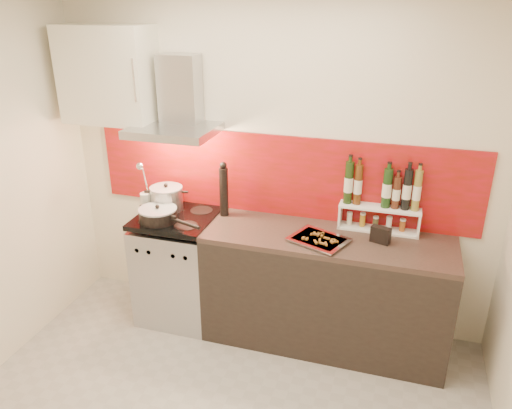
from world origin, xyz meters
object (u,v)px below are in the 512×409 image
(pepper_mill, at_px, (224,190))
(stock_pot, at_px, (167,198))
(saute_pan, at_px, (159,215))
(counter, at_px, (325,290))
(range_stove, at_px, (180,268))
(baking_tray, at_px, (319,240))

(pepper_mill, bearing_deg, stock_pot, -174.20)
(stock_pot, height_order, saute_pan, stock_pot)
(counter, xyz_separation_m, pepper_mill, (-0.85, 0.14, 0.66))
(range_stove, relative_size, pepper_mill, 2.07)
(range_stove, distance_m, pepper_mill, 0.77)
(counter, bearing_deg, stock_pot, 176.02)
(baking_tray, bearing_deg, stock_pot, 171.54)
(range_stove, relative_size, baking_tray, 1.95)
(saute_pan, distance_m, baking_tray, 1.23)
(range_stove, xyz_separation_m, stock_pot, (-0.12, 0.10, 0.56))
(range_stove, bearing_deg, stock_pot, 141.47)
(stock_pot, distance_m, pepper_mill, 0.49)
(range_stove, relative_size, saute_pan, 1.66)
(baking_tray, bearing_deg, counter, 61.61)
(pepper_mill, xyz_separation_m, baking_tray, (0.80, -0.24, -0.20))
(range_stove, height_order, counter, range_stove)
(range_stove, relative_size, counter, 0.51)
(counter, relative_size, baking_tray, 3.86)
(saute_pan, bearing_deg, counter, 5.95)
(saute_pan, bearing_deg, range_stove, 57.82)
(saute_pan, height_order, pepper_mill, pepper_mill)
(stock_pot, relative_size, saute_pan, 0.48)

